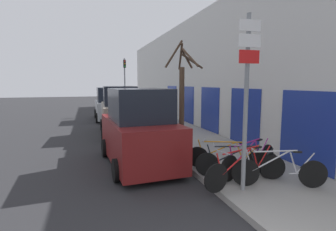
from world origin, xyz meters
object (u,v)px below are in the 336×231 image
bicycle_0 (279,171)px  parked_car_0 (139,131)px  signpost (246,94)px  bicycle_1 (245,169)px  pedestrian_near (170,107)px  parked_car_1 (120,113)px  bicycle_3 (250,159)px  bicycle_4 (227,157)px  bicycle_2 (239,164)px  parked_car_2 (110,105)px  street_tree (182,97)px  traffic_light (125,78)px

bicycle_0 → parked_car_0: 4.24m
signpost → bicycle_1: bearing=52.4°
pedestrian_near → parked_car_1: bearing=53.9°
bicycle_3 → bicycle_4: bicycle_3 is taller
bicycle_0 → bicycle_3: 1.01m
bicycle_0 → bicycle_2: bicycle_0 is taller
bicycle_4 → parked_car_0: parked_car_0 is taller
bicycle_3 → bicycle_2: bearing=90.2°
bicycle_1 → bicycle_2: (0.15, 0.47, -0.02)m
pedestrian_near → bicycle_3: bearing=102.1°
signpost → bicycle_0: bearing=-5.9°
bicycle_0 → parked_car_2: (-2.72, 14.14, 0.50)m
signpost → bicycle_2: 2.02m
pedestrian_near → signpost: bearing=98.6°
signpost → bicycle_3: bearing=49.0°
parked_car_1 → parked_car_2: bearing=92.2°
parked_car_1 → parked_car_2: 5.57m
bicycle_0 → parked_car_2: size_ratio=0.48×
bicycle_0 → street_tree: size_ratio=0.52×
signpost → bicycle_1: signpost is taller
traffic_light → bicycle_1: bearing=-88.3°
bicycle_2 → traffic_light: traffic_light is taller
signpost → street_tree: size_ratio=0.99×
bicycle_1 → bicycle_0: bearing=-129.7°
traffic_light → parked_car_1: bearing=-100.1°
signpost → bicycle_0: signpost is taller
bicycle_2 → parked_car_1: parked_car_1 is taller
bicycle_3 → parked_car_0: (-2.64, 2.16, 0.55)m
parked_car_2 → bicycle_0: bearing=-79.1°
bicycle_2 → traffic_light: 16.46m
bicycle_4 → parked_car_1: (-2.16, 7.11, 0.59)m
bicycle_3 → parked_car_1: size_ratio=0.51×
parked_car_1 → pedestrian_near: bearing=38.5°
bicycle_2 → bicycle_4: size_ratio=1.09×
bicycle_1 → bicycle_3: (0.59, 0.65, -0.00)m
parked_car_2 → pedestrian_near: bearing=-39.3°
bicycle_4 → parked_car_0: 2.85m
signpost → bicycle_2: signpost is taller
bicycle_4 → parked_car_1: size_ratio=0.43×
bicycle_3 → bicycle_0: bearing=165.0°
bicycle_4 → parked_car_1: parked_car_1 is taller
street_tree → bicycle_0: bearing=-77.1°
parked_car_1 → pedestrian_near: 4.44m
bicycle_0 → bicycle_1: bicycle_1 is taller
parked_car_0 → pedestrian_near: bearing=62.6°
signpost → traffic_light: (-0.29, 16.99, 0.65)m
bicycle_0 → pedestrian_near: size_ratio=1.28×
bicycle_2 → bicycle_4: 0.63m
parked_car_1 → traffic_light: bearing=82.1°
parked_car_2 → pedestrian_near: size_ratio=2.65×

